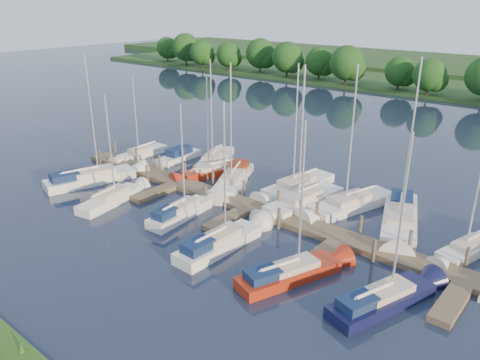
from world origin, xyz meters
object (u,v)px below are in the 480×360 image
Objects in this scene: sailboat_n_5 at (295,188)px; motorboat at (178,157)px; dock at (245,210)px; sailboat_n_0 at (141,155)px; sailboat_s_2 at (182,213)px.

motorboat is at bearing 10.51° from sailboat_n_5.
sailboat_n_0 is at bearing 168.12° from dock.
sailboat_s_2 is (-3.15, -3.73, 0.14)m from dock.
sailboat_s_2 is at bearing -130.19° from dock.
sailboat_n_5 is at bearing 63.90° from sailboat_s_2.
sailboat_n_5 is at bearing -173.71° from sailboat_n_0.
sailboat_n_0 reaches higher than motorboat.
motorboat is (3.80, 1.73, 0.07)m from sailboat_n_0.
sailboat_n_0 is 4.18m from motorboat.
motorboat is 13.40m from sailboat_s_2.
motorboat is (-13.07, 5.28, 0.14)m from dock.
sailboat_n_0 is 0.97× the size of sailboat_s_2.
dock is at bearing 166.12° from sailboat_n_0.
sailboat_n_5 reaches higher than motorboat.
sailboat_s_2 is at bearing 134.79° from motorboat.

